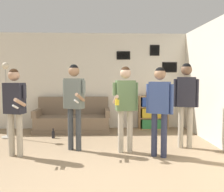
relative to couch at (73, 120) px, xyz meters
The scene contains 13 objects.
ground_plane 3.47m from the couch, 79.78° to the right, with size 20.00×20.00×0.00m, color #937A5B.
wall_back 1.30m from the couch, 33.56° to the left, with size 7.57×0.08×2.70m.
wall_right 3.72m from the couch, 25.07° to the right, with size 0.06×6.19×2.70m.
couch is the anchor object (origin of this frame).
bookshelf 2.26m from the couch, ahead, with size 0.81×0.30×0.93m.
floor_lamp 1.81m from the couch, 155.19° to the right, with size 0.28×0.28×1.81m.
person_player_foreground_left 2.38m from the couch, 110.79° to the right, with size 0.48×0.54×1.62m.
person_player_foreground_center 1.97m from the couch, 82.41° to the right, with size 0.46×0.58×1.71m.
person_watcher_holding_cup 2.44m from the couch, 57.81° to the right, with size 0.50×0.46×1.67m.
person_spectator_near_bookshelf 3.01m from the couch, 51.26° to the right, with size 0.45×0.34×1.64m.
person_spectator_far_right 3.14m from the couch, 34.54° to the right, with size 0.48×0.29×1.74m.
bottle_on_floor 0.90m from the couch, 115.78° to the right, with size 0.07×0.07×0.24m.
drinking_cup 2.19m from the couch, ahead, with size 0.08×0.08×0.10m.
Camera 1 is at (0.17, -3.33, 1.46)m, focal length 40.00 mm.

